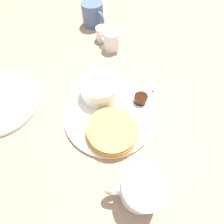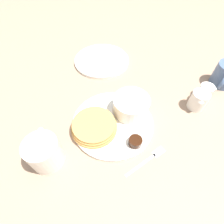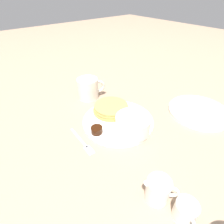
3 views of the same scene
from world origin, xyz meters
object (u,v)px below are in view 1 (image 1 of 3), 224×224
object	(u,v)px
plate	(109,114)
second_mug	(93,14)
bowl	(99,88)
creamer_pitcher_far	(102,33)
coffee_mug	(140,190)
fork	(155,96)
creamer_pitcher_near	(112,41)

from	to	relation	value
plate	second_mug	world-z (taller)	second_mug
bowl	creamer_pitcher_far	bearing A→B (deg)	67.97
bowl	coffee_mug	xyz separation A→B (m)	(-0.01, -0.29, 0.00)
creamer_pitcher_far	fork	distance (m)	0.33
coffee_mug	second_mug	xyz separation A→B (m)	(0.12, 0.67, -0.00)
coffee_mug	creamer_pitcher_near	distance (m)	0.51
creamer_pitcher_near	fork	world-z (taller)	creamer_pitcher_near
creamer_pitcher_near	second_mug	xyz separation A→B (m)	(-0.01, 0.18, 0.01)
creamer_pitcher_far	second_mug	distance (m)	0.11
fork	coffee_mug	bearing A→B (deg)	-127.00
coffee_mug	plate	bearing A→B (deg)	86.07
creamer_pitcher_near	creamer_pitcher_far	bearing A→B (deg)	100.73
coffee_mug	creamer_pitcher_far	xyz separation A→B (m)	(0.12, 0.56, -0.02)
plate	creamer_pitcher_far	bearing A→B (deg)	73.12
creamer_pitcher_near	fork	distance (m)	0.27
plate	bowl	bearing A→B (deg)	93.28
plate	bowl	world-z (taller)	bowl
plate	second_mug	size ratio (longest dim) A/B	2.23
creamer_pitcher_far	fork	world-z (taller)	creamer_pitcher_far
creamer_pitcher_near	bowl	bearing A→B (deg)	-120.95
plate	creamer_pitcher_near	distance (m)	0.30
fork	second_mug	world-z (taller)	second_mug
bowl	fork	bearing A→B (deg)	-20.80
second_mug	bowl	bearing A→B (deg)	-106.09
second_mug	coffee_mug	bearing A→B (deg)	-100.11
creamer_pitcher_near	second_mug	distance (m)	0.18
coffee_mug	creamer_pitcher_near	world-z (taller)	coffee_mug
coffee_mug	second_mug	bearing A→B (deg)	79.89
bowl	creamer_pitcher_far	world-z (taller)	bowl
coffee_mug	creamer_pitcher_far	world-z (taller)	coffee_mug
plate	fork	distance (m)	0.16
creamer_pitcher_far	bowl	bearing A→B (deg)	-112.03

